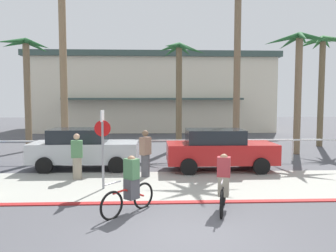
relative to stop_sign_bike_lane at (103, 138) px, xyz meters
The scene contains 18 objects.
ground_plane 6.89m from the stop_sign_bike_lane, 69.53° to the left, with size 80.00×80.00×0.00m, color #4C4C51.
sidewalk_strip 2.91m from the stop_sign_bike_lane, 11.16° to the left, with size 44.00×4.00×0.02m, color #9E9E93.
curb_paint 3.25m from the stop_sign_bike_lane, 33.37° to the right, with size 44.00×0.24×0.03m, color maroon.
building_backdrop 23.60m from the stop_sign_bike_lane, 86.09° to the left, with size 22.45×11.82×7.15m.
rail_fence 5.37m from the stop_sign_bike_lane, 63.86° to the left, with size 21.37×0.08×1.04m.
stop_sign_bike_lane is the anchor object (origin of this frame).
palm_tree_1 10.50m from the stop_sign_bike_lane, 122.88° to the left, with size 2.68×3.23×6.35m.
palm_tree_2 9.17m from the stop_sign_bike_lane, 114.04° to the left, with size 3.73×3.58×10.15m.
palm_tree_3 10.11m from the stop_sign_bike_lane, 70.95° to the left, with size 2.84×3.18×6.28m.
palm_tree_4 10.96m from the stop_sign_bike_lane, 49.99° to the left, with size 3.29×3.77×9.61m.
palm_tree_5 11.93m from the stop_sign_bike_lane, 35.97° to the left, with size 3.52×3.58×6.45m.
palm_tree_6 15.83m from the stop_sign_bike_lane, 38.59° to the left, with size 3.19×2.95×6.84m.
car_silver_1 3.64m from the stop_sign_bike_lane, 111.54° to the left, with size 4.40×2.02×1.69m.
car_red_2 5.21m from the stop_sign_bike_lane, 32.73° to the left, with size 4.40×2.02×1.69m.
cyclist_red_0 2.70m from the stop_sign_bike_lane, 65.74° to the right, with size 1.27×1.38×1.50m.
cyclist_black_1 4.19m from the stop_sign_bike_lane, 31.61° to the right, with size 0.54×1.77×1.50m.
pedestrian_0 2.29m from the stop_sign_bike_lane, 51.56° to the left, with size 0.46×0.47×1.77m.
pedestrian_1 2.03m from the stop_sign_bike_lane, 129.16° to the left, with size 0.44×0.37×1.68m.
Camera 1 is at (-0.71, -6.95, 2.87)m, focal length 35.66 mm.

